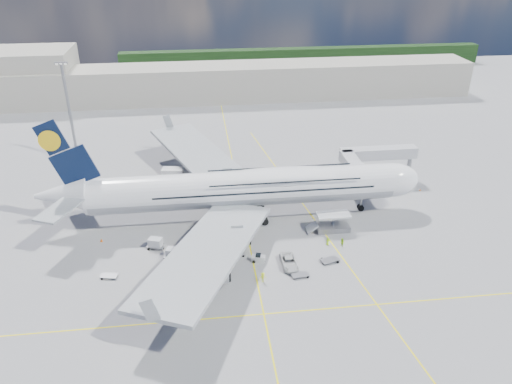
{
  "coord_description": "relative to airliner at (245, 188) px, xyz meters",
  "views": [
    {
      "loc": [
        -8.62,
        -79.42,
        52.42
      ],
      "look_at": [
        2.28,
        8.0,
        6.85
      ],
      "focal_mm": 35.0,
      "sensor_mm": 36.0,
      "label": 1
    }
  ],
  "objects": [
    {
      "name": "taxi_line_diag",
      "position": [
        13.74,
        -0.0,
        -6.86
      ],
      "size": [
        14.16,
        99.06,
        0.01
      ],
      "primitive_type": "cube",
      "rotation": [
        0.0,
        0.0,
        0.14
      ],
      "color": "#FFEE0D",
      "rests_on": "ground"
    },
    {
      "name": "crew_loader",
      "position": [
        16.96,
        -13.13,
        -5.98
      ],
      "size": [
        1.02,
        1.08,
        1.78
      ],
      "primitive_type": "imported",
      "rotation": [
        0.0,
        0.0,
        -1.05
      ],
      "color": "#A6E518",
      "rests_on": "ground"
    },
    {
      "name": "tree_line",
      "position": [
        39.74,
        130.0,
        -2.87
      ],
      "size": [
        160.0,
        6.0,
        8.0
      ],
      "primitive_type": "cube",
      "color": "#193814",
      "rests_on": "ground"
    },
    {
      "name": "taxi_line_cross",
      "position": [
        -0.26,
        -30.0,
        -6.86
      ],
      "size": [
        120.0,
        0.25,
        0.01
      ],
      "primitive_type": "cube",
      "color": "#FFEE0D",
      "rests_on": "ground"
    },
    {
      "name": "cone_nose",
      "position": [
        41.22,
        7.16,
        -6.62
      ],
      "size": [
        0.4,
        0.4,
        0.51
      ],
      "color": "#FF660D",
      "rests_on": "ground"
    },
    {
      "name": "crew_wing",
      "position": [
        -6.74,
        -11.73,
        -5.98
      ],
      "size": [
        0.44,
        1.04,
        1.77
      ],
      "primitive_type": "imported",
      "rotation": [
        0.0,
        0.0,
        1.57
      ],
      "color": "#BFEA18",
      "rests_on": "ground"
    },
    {
      "name": "dolly_row_b",
      "position": [
        -14.46,
        -13.16,
        -5.74
      ],
      "size": [
        3.69,
        2.73,
        2.09
      ],
      "rotation": [
        0.0,
        0.0,
        -0.33
      ],
      "color": "gray",
      "rests_on": "ground"
    },
    {
      "name": "dolly_row_c",
      "position": [
        -2.99,
        -13.7,
        -6.55
      ],
      "size": [
        2.98,
        1.82,
        0.42
      ],
      "rotation": [
        0.0,
        0.0,
        0.11
      ],
      "color": "gray",
      "rests_on": "ground"
    },
    {
      "name": "dolly_row_a",
      "position": [
        -17.86,
        -9.27,
        -5.75
      ],
      "size": [
        3.68,
        2.81,
        2.07
      ],
      "rotation": [
        0.0,
        0.0,
        -0.37
      ],
      "color": "gray",
      "rests_on": "ground"
    },
    {
      "name": "hangar",
      "position": [
        -70.26,
        90.0,
        2.13
      ],
      "size": [
        40.0,
        22.0,
        18.0
      ],
      "primitive_type": "cube",
      "color": "#B2AD9E",
      "rests_on": "ground"
    },
    {
      "name": "light_mast",
      "position": [
        -40.26,
        35.0,
        6.34
      ],
      "size": [
        3.0,
        0.7,
        25.5
      ],
      "color": "gray",
      "rests_on": "ground"
    },
    {
      "name": "crew_tug",
      "position": [
        0.7,
        -22.0,
        -5.92
      ],
      "size": [
        1.38,
        1.02,
        1.9
      ],
      "primitive_type": "imported",
      "rotation": [
        0.0,
        0.0,
        0.29
      ],
      "color": "#CCE017",
      "rests_on": "ground"
    },
    {
      "name": "jet_bridge",
      "position": [
        29.55,
        10.94,
        -0.02
      ],
      "size": [
        18.8,
        12.1,
        8.5
      ],
      "color": "#B7B7BC",
      "rests_on": "ground"
    },
    {
      "name": "cone_wing_left_outer",
      "position": [
        -8.62,
        23.19,
        -6.58
      ],
      "size": [
        0.47,
        0.47,
        0.6
      ],
      "color": "#FF660D",
      "rests_on": "ground"
    },
    {
      "name": "terminal",
      "position": [
        -0.26,
        85.0,
        -0.87
      ],
      "size": [
        180.0,
        16.0,
        12.0
      ],
      "primitive_type": "cube",
      "color": "#B2AD9E",
      "rests_on": "ground"
    },
    {
      "name": "crew_van",
      "position": [
        14.44,
        -12.26,
        -6.06
      ],
      "size": [
        0.9,
        0.93,
        1.61
      ],
      "primitive_type": "imported",
      "rotation": [
        0.0,
        0.0,
        2.27
      ],
      "color": "#B9FF1A",
      "rests_on": "ground"
    },
    {
      "name": "dolly_nose_far",
      "position": [
        7.27,
        -21.25,
        -6.53
      ],
      "size": [
        3.17,
        1.93,
        0.44
      ],
      "rotation": [
        0.0,
        0.0,
        0.11
      ],
      "color": "gray",
      "rests_on": "ground"
    },
    {
      "name": "cargo_loader",
      "position": [
        16.56,
        -7.11,
        -5.62
      ],
      "size": [
        8.53,
        3.2,
        3.67
      ],
      "color": "silver",
      "rests_on": "ground"
    },
    {
      "name": "catering_truck_inner",
      "position": [
        -14.5,
        17.62,
        -4.96
      ],
      "size": [
        7.04,
        3.4,
        4.05
      ],
      "rotation": [
        0.0,
        0.0,
        -0.15
      ],
      "color": "gray",
      "rests_on": "ground"
    },
    {
      "name": "dolly_back",
      "position": [
        -25.37,
        -17.46,
        -6.55
      ],
      "size": [
        3.08,
        2.05,
        0.42
      ],
      "rotation": [
        0.0,
        0.0,
        -0.2
      ],
      "color": "gray",
      "rests_on": "ground"
    },
    {
      "name": "crew_nose",
      "position": [
        20.27,
        5.0,
        -6.1
      ],
      "size": [
        0.64,
        0.67,
        1.54
      ],
      "primitive_type": "imported",
      "rotation": [
        0.0,
        0.0,
        0.9
      ],
      "color": "#A9F019",
      "rests_on": "ground"
    },
    {
      "name": "cone_wing_right_outer",
      "position": [
        -15.74,
        -20.88,
        -6.61
      ],
      "size": [
        0.42,
        0.42,
        0.53
      ],
      "color": "#FF660D",
      "rests_on": "ground"
    },
    {
      "name": "dolly_nose_near",
      "position": [
        13.46,
        -17.64,
        -6.5
      ],
      "size": [
        3.6,
        2.6,
        0.48
      ],
      "rotation": [
        0.0,
        0.0,
        0.3
      ],
      "color": "gray",
      "rests_on": "ground"
    },
    {
      "name": "taxi_line_main",
      "position": [
        -0.26,
        -10.0,
        -6.86
      ],
      "size": [
        0.25,
        220.0,
        0.01
      ],
      "primitive_type": "cube",
      "color": "#FFEE0D",
      "rests_on": "ground"
    },
    {
      "name": "cone_wing_left_inner",
      "position": [
        -7.91,
        16.16,
        -6.56
      ],
      "size": [
        0.5,
        0.5,
        0.64
      ],
      "color": "#FF660D",
      "rests_on": "ground"
    },
    {
      "name": "cone_wing_right_inner",
      "position": [
        -11.72,
        -16.99,
        -6.6
      ],
      "size": [
        0.43,
        0.43,
        0.55
      ],
      "color": "#FF660D",
      "rests_on": "ground"
    },
    {
      "name": "baggage_tug",
      "position": [
        0.69,
        -15.93,
        -6.2
      ],
      "size": [
        2.63,
        1.73,
        1.51
      ],
      "rotation": [
        0.0,
        0.0,
        -0.27
      ],
      "color": "silver",
      "rests_on": "ground"
    },
    {
      "name": "service_van",
      "position": [
        5.93,
        -17.94,
        -6.08
      ],
      "size": [
        2.76,
        5.76,
        1.59
      ],
      "primitive_type": "imported",
      "rotation": [
        0.0,
        0.0,
        0.02
      ],
      "color": "silver",
      "rests_on": "ground"
    },
    {
      "name": "catering_truck_outer",
      "position": [
        -13.36,
        38.19,
        -4.94
      ],
      "size": [
        7.51,
        4.81,
        4.16
      ],
      "rotation": [
        0.0,
        0.0,
        -0.38
      ],
      "color": "gray",
      "rests_on": "ground"
    },
    {
      "name": "ground",
      "position": [
        -0.26,
        -10.0,
        -6.87
      ],
      "size": [
        300.0,
        300.0,
        0.0
      ],
      "primitive_type": "plane",
      "color": "gray",
      "rests_on": "ground"
    },
    {
      "name": "airliner",
      "position": [
        0.0,
        0.0,
        0.0
      ],
      "size": [
        77.26,
        79.15,
        23.71
      ],
      "color": "white",
      "rests_on": "ground"
    },
    {
      "name": "cone_tail",
      "position": [
        -28.37,
        -5.71,
        -6.56
      ],
      "size": [
        0.5,
        0.5,
        0.63
      ],
      "color": "#FF660D",
      "rests_on": "ground"
    }
  ]
}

